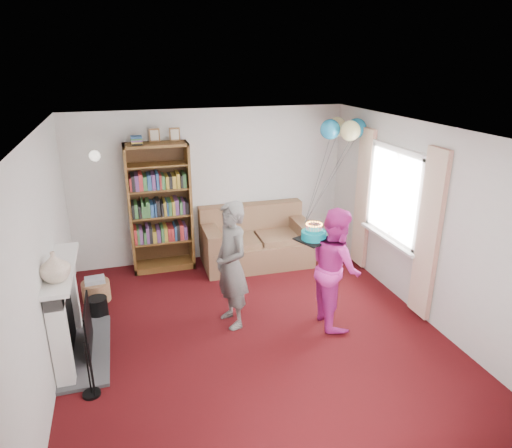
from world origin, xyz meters
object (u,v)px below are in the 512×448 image
object	(u,v)px
person_magenta	(335,267)
sofa	(255,242)
bookcase	(160,209)
birthday_cake	(314,235)
person_striped	(232,265)

from	to	relation	value
person_magenta	sofa	bearing A→B (deg)	16.24
bookcase	birthday_cake	bearing A→B (deg)	-52.06
bookcase	person_striped	size ratio (longest dim) A/B	1.37
bookcase	person_striped	bearing A→B (deg)	-71.17
sofa	person_magenta	world-z (taller)	person_magenta
birthday_cake	person_striped	bearing A→B (deg)	169.92
person_striped	birthday_cake	world-z (taller)	person_striped
sofa	birthday_cake	size ratio (longest dim) A/B	4.72
person_magenta	birthday_cake	size ratio (longest dim) A/B	4.15
bookcase	sofa	distance (m)	1.65
person_magenta	birthday_cake	bearing A→B (deg)	63.80
sofa	birthday_cake	bearing A→B (deg)	-83.56
sofa	birthday_cake	xyz separation A→B (m)	(0.18, -1.93, 0.83)
person_striped	person_magenta	world-z (taller)	person_striped
person_striped	person_magenta	bearing A→B (deg)	62.79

